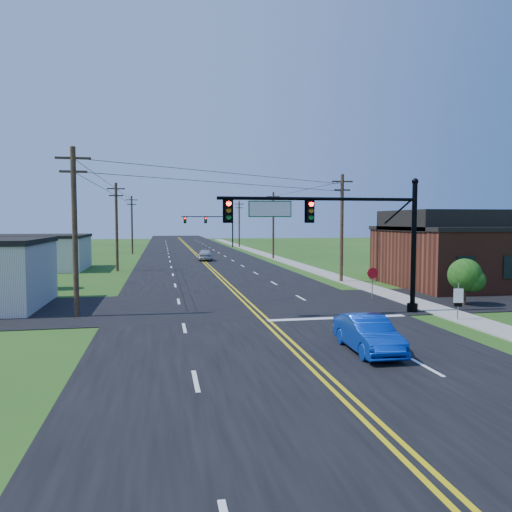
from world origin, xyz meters
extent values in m
plane|color=#224614|center=(0.00, 0.00, 0.00)|extent=(260.00, 260.00, 0.00)
cube|color=black|center=(0.00, 50.00, 0.02)|extent=(16.00, 220.00, 0.04)
cube|color=black|center=(0.00, 12.00, 0.02)|extent=(70.00, 10.00, 0.04)
cube|color=gray|center=(10.50, 40.00, 0.04)|extent=(2.00, 160.00, 0.08)
cylinder|color=black|center=(8.80, 8.00, 3.60)|extent=(0.28, 0.28, 7.20)
cylinder|color=black|center=(8.80, 8.00, 0.25)|extent=(0.60, 0.60, 0.50)
sphere|color=black|center=(8.80, 8.00, 7.30)|extent=(0.36, 0.36, 0.36)
cylinder|color=black|center=(3.30, 8.00, 6.30)|extent=(11.00, 0.18, 0.18)
cube|color=#045412|center=(0.60, 8.00, 5.75)|extent=(2.30, 0.06, 0.85)
cylinder|color=black|center=(8.80, 80.00, 3.60)|extent=(0.28, 0.28, 7.20)
cylinder|color=black|center=(8.80, 80.00, 0.25)|extent=(0.60, 0.60, 0.50)
sphere|color=black|center=(8.80, 80.00, 7.30)|extent=(0.36, 0.36, 0.36)
cylinder|color=black|center=(3.80, 80.00, 6.00)|extent=(10.00, 0.18, 0.18)
cube|color=#045412|center=(0.60, 80.00, 5.45)|extent=(2.30, 0.06, 0.85)
cube|color=maroon|center=(20.00, 18.00, 2.20)|extent=(14.00, 11.00, 4.40)
cube|color=black|center=(20.00, 18.00, 4.55)|extent=(14.20, 11.20, 0.30)
cube|color=beige|center=(-19.00, 38.00, 1.70)|extent=(12.00, 9.00, 3.40)
cube|color=black|center=(-19.00, 38.00, 3.55)|extent=(12.20, 9.20, 0.30)
cylinder|color=#311D16|center=(-9.50, 10.00, 4.50)|extent=(0.28, 0.28, 9.00)
cube|color=#311D16|center=(-9.50, 10.00, 8.40)|extent=(1.80, 0.12, 0.12)
cube|color=#311D16|center=(-9.50, 10.00, 7.70)|extent=(1.40, 0.12, 0.12)
cylinder|color=#311D16|center=(-9.50, 35.00, 4.50)|extent=(0.28, 0.28, 9.00)
cube|color=#311D16|center=(-9.50, 35.00, 8.40)|extent=(1.80, 0.12, 0.12)
cube|color=#311D16|center=(-9.50, 35.00, 7.70)|extent=(1.40, 0.12, 0.12)
cylinder|color=#311D16|center=(-9.50, 62.00, 4.50)|extent=(0.28, 0.28, 9.00)
cube|color=#311D16|center=(-9.50, 62.00, 8.40)|extent=(1.80, 0.12, 0.12)
cube|color=#311D16|center=(-9.50, 62.00, 7.70)|extent=(1.40, 0.12, 0.12)
cylinder|color=#311D16|center=(9.80, 22.00, 4.50)|extent=(0.28, 0.28, 9.00)
cube|color=#311D16|center=(9.80, 22.00, 8.40)|extent=(1.80, 0.12, 0.12)
cube|color=#311D16|center=(9.80, 22.00, 7.70)|extent=(1.40, 0.12, 0.12)
cylinder|color=#311D16|center=(9.80, 48.00, 4.50)|extent=(0.28, 0.28, 9.00)
cube|color=#311D16|center=(9.80, 48.00, 8.40)|extent=(1.80, 0.12, 0.12)
cube|color=#311D16|center=(9.80, 48.00, 7.70)|extent=(1.40, 0.12, 0.12)
cylinder|color=#311D16|center=(9.80, 78.00, 4.50)|extent=(0.28, 0.28, 9.00)
cube|color=#311D16|center=(9.80, 78.00, 8.40)|extent=(1.80, 0.12, 0.12)
cube|color=#311D16|center=(9.80, 78.00, 7.70)|extent=(1.40, 0.12, 0.12)
cylinder|color=#311D16|center=(16.00, 26.00, 0.92)|extent=(0.24, 0.24, 1.85)
sphere|color=#124310|center=(16.00, 26.00, 2.60)|extent=(3.00, 3.00, 3.00)
cylinder|color=#311D16|center=(13.00, 9.50, 0.66)|extent=(0.24, 0.24, 1.32)
sphere|color=#124310|center=(13.00, 9.50, 1.86)|extent=(2.00, 2.00, 2.00)
cylinder|color=#311D16|center=(-14.00, 22.00, 0.77)|extent=(0.24, 0.24, 1.54)
sphere|color=#124310|center=(-14.00, 22.00, 2.17)|extent=(2.40, 2.40, 2.40)
imported|color=#0731A3|center=(2.83, 0.35, 0.70)|extent=(1.59, 4.28, 1.40)
imported|color=silver|center=(0.48, 46.77, 0.74)|extent=(1.99, 4.45, 1.49)
cylinder|color=slate|center=(9.88, 5.31, 0.97)|extent=(0.08, 0.08, 1.94)
cube|color=white|center=(9.88, 5.28, 1.54)|extent=(0.48, 0.15, 0.26)
cube|color=white|center=(9.88, 5.28, 1.19)|extent=(0.48, 0.15, 0.48)
cube|color=black|center=(9.88, 5.28, 0.84)|extent=(0.39, 0.13, 0.19)
cylinder|color=slate|center=(8.50, 12.78, 0.98)|extent=(0.07, 0.07, 1.96)
cylinder|color=#B30A12|center=(8.50, 12.75, 1.73)|extent=(0.75, 0.08, 0.75)
camera|label=1|loc=(-5.00, -17.61, 5.11)|focal=35.00mm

